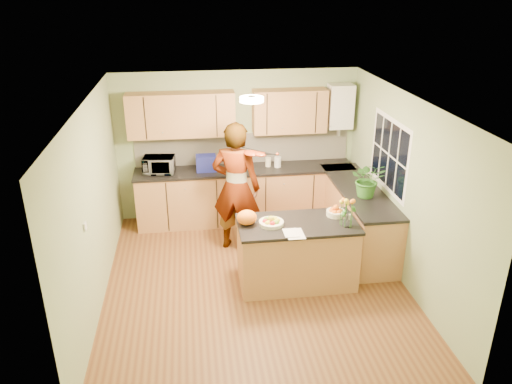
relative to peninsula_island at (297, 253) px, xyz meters
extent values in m
plane|color=brown|center=(-0.56, 0.06, -0.45)|extent=(4.50, 4.50, 0.00)
cube|color=white|center=(-0.56, 0.06, 2.05)|extent=(4.00, 4.50, 0.02)
cube|color=#99AF7D|center=(-0.56, 2.31, 0.80)|extent=(4.00, 0.02, 2.50)
cube|color=#99AF7D|center=(-0.56, -2.19, 0.80)|extent=(4.00, 0.02, 2.50)
cube|color=#99AF7D|center=(-2.56, 0.06, 0.80)|extent=(0.02, 4.50, 2.50)
cube|color=#99AF7D|center=(1.44, 0.06, 0.80)|extent=(0.02, 4.50, 2.50)
cube|color=#AF7746|center=(-0.46, 2.01, 0.00)|extent=(3.60, 0.60, 0.90)
cube|color=black|center=(-0.46, 2.00, 0.47)|extent=(3.64, 0.62, 0.04)
cube|color=#AF7746|center=(1.14, 0.91, 0.00)|extent=(0.60, 2.20, 0.90)
cube|color=black|center=(1.13, 0.91, 0.47)|extent=(0.62, 2.24, 0.04)
cube|color=silver|center=(-0.46, 2.29, 0.75)|extent=(3.60, 0.02, 0.52)
cube|color=#AF7746|center=(-1.46, 2.14, 1.40)|extent=(1.70, 0.34, 0.70)
cube|color=#AF7746|center=(0.29, 2.14, 1.40)|extent=(1.20, 0.34, 0.70)
cube|color=white|center=(1.14, 2.15, 1.45)|extent=(0.40, 0.30, 0.72)
cylinder|color=silver|center=(1.14, 2.15, 1.05)|extent=(0.06, 0.06, 0.20)
cube|color=white|center=(1.44, 0.66, 1.10)|extent=(0.01, 1.30, 1.05)
cube|color=black|center=(1.43, 0.66, 1.10)|extent=(0.01, 1.18, 0.92)
cube|color=white|center=(-2.54, -0.54, 0.85)|extent=(0.02, 0.09, 0.09)
cylinder|color=#FFEABF|center=(-0.56, 0.36, 2.01)|extent=(0.30, 0.30, 0.06)
cylinder|color=white|center=(-0.56, 0.36, 2.04)|extent=(0.10, 0.10, 0.02)
cube|color=#AF7746|center=(0.00, 0.00, -0.02)|extent=(1.53, 0.76, 0.86)
cube|color=black|center=(0.00, 0.00, 0.43)|extent=(1.57, 0.80, 0.04)
cylinder|color=beige|center=(-0.35, 0.00, 0.47)|extent=(0.32, 0.32, 0.05)
cylinder|color=beige|center=(0.55, 0.15, 0.48)|extent=(0.25, 0.25, 0.07)
cylinder|color=silver|center=(0.60, -0.18, 0.55)|extent=(0.10, 0.10, 0.20)
ellipsoid|color=orange|center=(-0.66, 0.05, 0.55)|extent=(0.33, 0.30, 0.20)
cube|color=white|center=(-0.10, -0.30, 0.45)|extent=(0.22, 0.29, 0.01)
imported|color=tan|center=(-0.70, 1.07, 0.55)|extent=(0.85, 0.71, 1.99)
imported|color=white|center=(-1.86, 2.00, 0.62)|extent=(0.52, 0.39, 0.27)
cube|color=#212898|center=(-1.10, 2.00, 0.62)|extent=(0.32, 0.24, 0.26)
cylinder|color=silver|center=(-0.47, 1.99, 0.61)|extent=(0.17, 0.17, 0.24)
sphere|color=black|center=(-0.47, 1.99, 0.77)|extent=(0.09, 0.09, 0.09)
cylinder|color=beige|center=(-0.06, 2.06, 0.57)|extent=(0.13, 0.13, 0.15)
cylinder|color=white|center=(0.09, 2.01, 0.58)|extent=(0.13, 0.13, 0.17)
imported|color=#316F25|center=(1.14, 0.62, 0.76)|extent=(0.55, 0.51, 0.53)
camera|label=1|loc=(-1.33, -5.69, 3.37)|focal=35.00mm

